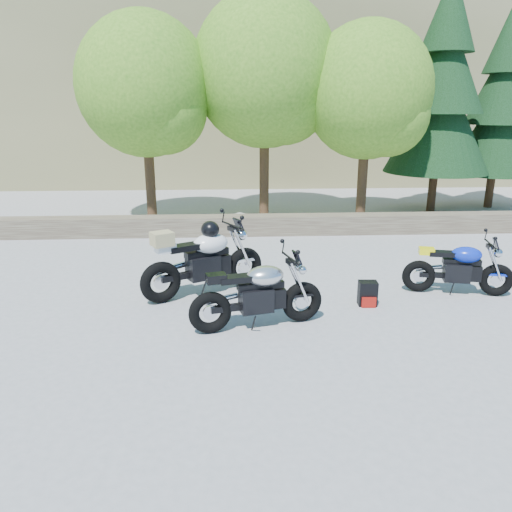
{
  "coord_description": "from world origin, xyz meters",
  "views": [
    {
      "loc": [
        -0.25,
        -7.24,
        3.22
      ],
      "look_at": [
        0.2,
        1.0,
        0.75
      ],
      "focal_mm": 35.0,
      "sensor_mm": 36.0,
      "label": 1
    }
  ],
  "objects_px": {
    "silver_bike": "(258,295)",
    "blue_bike": "(459,269)",
    "backpack": "(368,294)",
    "white_bike": "(203,259)"
  },
  "relations": [
    {
      "from": "silver_bike",
      "to": "blue_bike",
      "type": "distance_m",
      "value": 3.84
    },
    {
      "from": "backpack",
      "to": "blue_bike",
      "type": "bearing_deg",
      "value": 17.41
    },
    {
      "from": "silver_bike",
      "to": "white_bike",
      "type": "height_order",
      "value": "white_bike"
    },
    {
      "from": "white_bike",
      "to": "backpack",
      "type": "relative_size",
      "value": 5.22
    },
    {
      "from": "silver_bike",
      "to": "backpack",
      "type": "relative_size",
      "value": 4.99
    },
    {
      "from": "blue_bike",
      "to": "backpack",
      "type": "distance_m",
      "value": 1.82
    },
    {
      "from": "silver_bike",
      "to": "backpack",
      "type": "xyz_separation_m",
      "value": [
        1.89,
        0.77,
        -0.31
      ]
    },
    {
      "from": "blue_bike",
      "to": "backpack",
      "type": "bearing_deg",
      "value": -153.2
    },
    {
      "from": "silver_bike",
      "to": "backpack",
      "type": "bearing_deg",
      "value": 8.0
    },
    {
      "from": "silver_bike",
      "to": "white_bike",
      "type": "bearing_deg",
      "value": 107.22
    }
  ]
}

